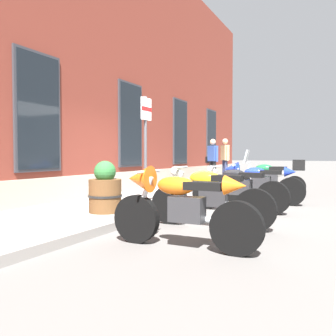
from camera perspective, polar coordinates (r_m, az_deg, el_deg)
name	(u,v)px	position (r m, az deg, el deg)	size (l,w,h in m)	color
ground_plane	(184,208)	(7.82, 2.70, -6.63)	(140.00, 140.00, 0.00)	#565451
sidewalk	(135,202)	(8.43, -5.43, -5.52)	(30.60, 2.61, 0.14)	gray
brick_pub_facade	(3,60)	(11.86, -25.39, 15.72)	(24.60, 6.72, 8.05)	maroon
motorcycle_orange_sport	(178,204)	(4.45, 1.64, -5.87)	(0.62, 2.04, 1.05)	black
motorcycle_yellow_naked	(209,197)	(5.77, 6.81, -4.81)	(0.62, 2.12, 1.00)	black
motorcycle_black_naked	(238,189)	(7.47, 11.36, -3.34)	(0.62, 2.12, 0.96)	black
motorcycle_blue_sport	(256,181)	(8.78, 14.20, -2.08)	(0.62, 2.15, 1.02)	black
motorcycle_green_touring	(272,177)	(10.46, 16.73, -1.40)	(0.62, 2.08, 1.35)	black
pedestrian_blue_top	(213,158)	(13.28, 7.34, 1.59)	(0.41, 0.61, 1.66)	black
pedestrian_tan_coat	(225,157)	(14.09, 9.33, 1.75)	(0.46, 0.43, 1.71)	#2D3351
parking_sign	(146,135)	(7.00, -3.68, 5.36)	(0.36, 0.07, 2.22)	#4C4C51
barrel_planter	(105,191)	(6.50, -10.29, -3.66)	(0.63, 0.63, 0.95)	brown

